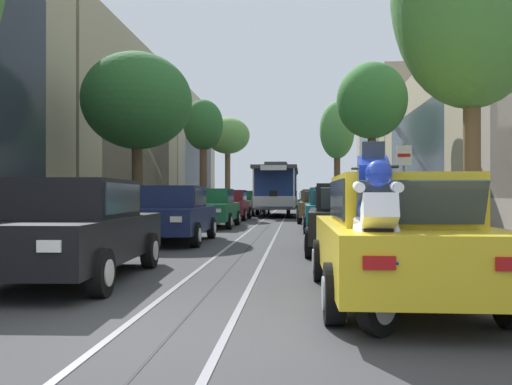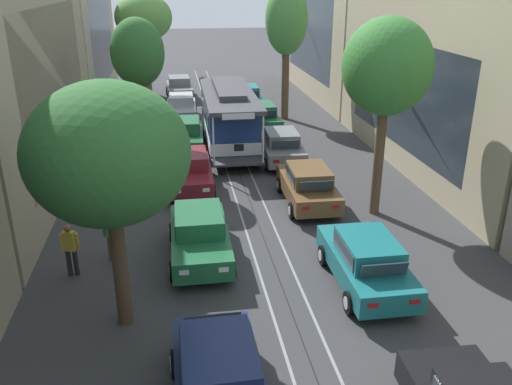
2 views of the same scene
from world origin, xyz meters
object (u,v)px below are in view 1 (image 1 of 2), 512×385
pedestrian_on_left_pavement (116,204)px  pedestrian_crossing_far (177,203)px  street_tree_kerb_left_second (137,102)px  street_tree_kerb_left_fourth (228,137)px  parked_car_grey_far_left (257,201)px  street_sign_post (404,183)px  parked_car_grey_fifth_right (315,204)px  cable_car_trolley (278,190)px  motorcycle_with_rider (376,228)px  parked_car_silver_sixth_left (250,202)px  street_tree_kerb_right_mid (337,132)px  parked_car_brown_fourth_right (319,206)px  parked_car_green_sixth_right (311,202)px  street_tree_kerb_left_mid (203,128)px  parked_car_black_near_left (75,229)px  parked_car_yellow_near_right (396,237)px  parked_car_black_second_right (348,218)px  parked_car_navy_second_left (174,214)px  parked_car_maroon_fourth_left (230,205)px  pedestrian_on_right_pavement (149,204)px  parked_car_teal_far_right (309,201)px  parked_car_green_mid_left (212,208)px  street_tree_kerb_right_second (372,102)px  fire_hydrant (483,262)px  parked_car_green_fifth_left (242,203)px  parked_car_teal_mid_right (331,210)px

pedestrian_on_left_pavement → pedestrian_crossing_far: bearing=74.5°
street_tree_kerb_left_second → street_tree_kerb_left_fourth: (0.05, 23.57, 1.41)m
parked_car_grey_far_left → street_sign_post: street_sign_post is taller
street_tree_kerb_left_second → parked_car_grey_fifth_right: bearing=61.4°
cable_car_trolley → street_sign_post: cable_car_trolley is taller
motorcycle_with_rider → pedestrian_on_left_pavement: size_ratio=1.12×
parked_car_silver_sixth_left → street_tree_kerb_right_mid: street_tree_kerb_right_mid is taller
parked_car_brown_fourth_right → parked_car_green_sixth_right: 11.36m
pedestrian_on_left_pavement → street_sign_post: (9.94, -7.73, 0.65)m
parked_car_silver_sixth_left → parked_car_brown_fourth_right: same height
parked_car_brown_fourth_right → street_tree_kerb_left_mid: street_tree_kerb_left_mid is taller
parked_car_black_near_left → motorcycle_with_rider: size_ratio=2.31×
parked_car_grey_fifth_right → street_sign_post: (1.53, -17.33, 0.82)m
parked_car_silver_sixth_left → parked_car_yellow_near_right: bearing=-81.6°
parked_car_black_second_right → parked_car_navy_second_left: bearing=156.0°
parked_car_yellow_near_right → parked_car_grey_far_left: bearing=96.9°
parked_car_grey_far_left → street_tree_kerb_left_fourth: street_tree_kerb_left_fourth is taller
parked_car_yellow_near_right → street_tree_kerb_left_second: (-6.87, 11.12, 3.82)m
parked_car_maroon_fourth_left → parked_car_brown_fourth_right: same height
parked_car_silver_sixth_left → pedestrian_on_right_pavement: bearing=-98.5°
street_tree_kerb_left_mid → cable_car_trolley: (4.24, 3.25, -3.59)m
parked_car_silver_sixth_left → cable_car_trolley: bearing=-69.3°
parked_car_brown_fourth_right → parked_car_yellow_near_right: bearing=-89.4°
parked_car_yellow_near_right → pedestrian_on_right_pavement: bearing=117.1°
parked_car_grey_far_left → parked_car_yellow_near_right: same height
street_tree_kerb_right_mid → pedestrian_on_left_pavement: bearing=-119.9°
parked_car_grey_far_left → parked_car_black_second_right: (4.70, -33.79, 0.00)m
parked_car_grey_far_left → street_tree_kerb_left_second: size_ratio=0.69×
parked_car_grey_far_left → parked_car_maroon_fourth_left: bearing=-90.0°
parked_car_brown_fourth_right → parked_car_grey_fifth_right: same height
parked_car_navy_second_left → parked_car_teal_far_right: bearing=80.8°
parked_car_green_mid_left → street_tree_kerb_right_second: 8.67m
parked_car_green_sixth_right → street_tree_kerb_right_mid: 6.07m
street_sign_post → pedestrian_on_left_pavement: bearing=142.1°
parked_car_yellow_near_right → fire_hydrant: size_ratio=5.20×
parked_car_black_second_right → street_tree_kerb_left_second: bearing=140.4°
street_tree_kerb_left_fourth → fire_hydrant: street_tree_kerb_left_fourth is taller
parked_car_silver_sixth_left → fire_hydrant: bearing=-79.3°
parked_car_green_sixth_right → street_sign_post: size_ratio=1.70×
parked_car_navy_second_left → street_tree_kerb_left_second: size_ratio=0.69×
parked_car_green_fifth_left → street_tree_kerb_right_mid: size_ratio=0.54×
parked_car_green_fifth_left → pedestrian_crossing_far: (-2.47, -7.42, 0.09)m
parked_car_brown_fourth_right → parked_car_green_sixth_right: (-0.01, 11.36, 0.00)m
parked_car_green_fifth_left → parked_car_yellow_near_right: 26.60m
parked_car_maroon_fourth_left → parked_car_teal_mid_right: bearing=-61.3°
parked_car_maroon_fourth_left → parked_car_green_sixth_right: 10.01m
parked_car_yellow_near_right → parked_car_grey_fifth_right: (-0.19, 23.38, 0.00)m
parked_car_maroon_fourth_left → parked_car_yellow_near_right: bearing=-76.9°
street_tree_kerb_left_mid → street_tree_kerb_right_second: (8.83, -6.30, 0.26)m
parked_car_teal_far_right → cable_car_trolley: (-2.21, -8.78, 0.86)m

